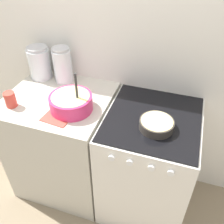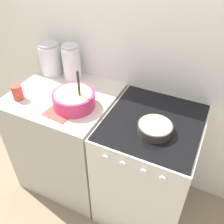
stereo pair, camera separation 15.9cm
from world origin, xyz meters
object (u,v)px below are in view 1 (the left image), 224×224
Objects in this scene: storage_jar_left at (40,65)px; tin_can at (10,100)px; stove at (147,164)px; mixing_bowl at (71,102)px; storage_jar_middle at (63,67)px; baking_pan at (157,124)px.

storage_jar_left is 0.42m from tin_can.
mixing_bowl is (-0.54, -0.08, 0.52)m from stove.
storage_jar_left is 0.20m from storage_jar_middle.
storage_jar_left reaches higher than baking_pan.
storage_jar_left is (-0.42, 0.32, 0.05)m from mixing_bowl.
mixing_bowl is 1.04× the size of storage_jar_middle.
baking_pan is at bearing -18.21° from storage_jar_left.
baking_pan is 0.77× the size of storage_jar_middle.
storage_jar_middle is 0.46m from tin_can.
storage_jar_middle is (-0.76, 0.23, 0.58)m from stove.
baking_pan is 0.86m from storage_jar_middle.
mixing_bowl is at bearing -171.14° from stove.
mixing_bowl reaches higher than storage_jar_left.
storage_jar_left reaches higher than stove.
stove is 8.54× the size of tin_can.
storage_jar_left is at bearing 161.79° from baking_pan.
baking_pan is (0.58, -0.01, -0.03)m from mixing_bowl.
tin_can is at bearing -169.08° from stove.
baking_pan is at bearing -22.47° from storage_jar_middle.
tin_can is (-0.41, -0.10, -0.01)m from mixing_bowl.
baking_pan is 0.83× the size of storage_jar_left.
storage_jar_middle is (-0.21, 0.32, 0.06)m from mixing_bowl.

